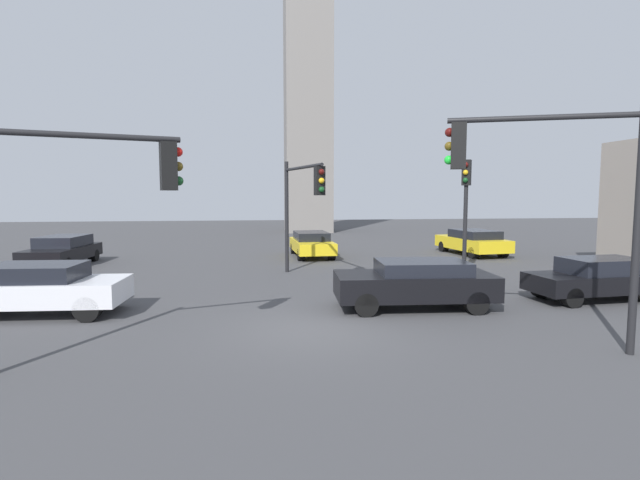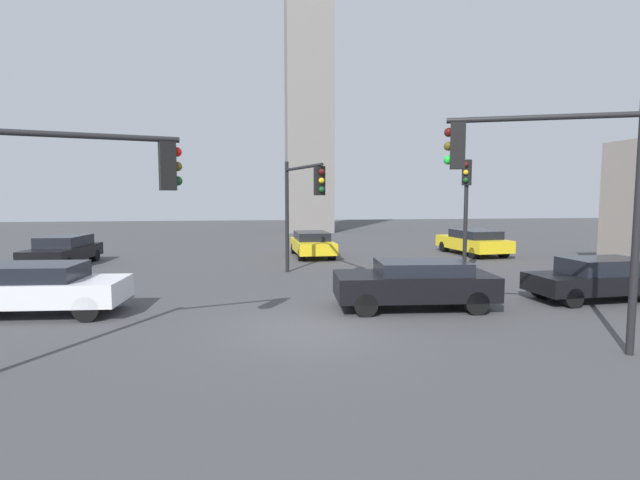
% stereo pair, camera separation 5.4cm
% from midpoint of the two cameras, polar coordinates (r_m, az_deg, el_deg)
% --- Properties ---
extents(ground_plane, '(100.46, 100.46, 0.00)m').
position_cam_midpoint_polar(ground_plane, '(12.42, -0.85, -10.28)').
color(ground_plane, '#424244').
extents(traffic_light_0, '(0.45, 0.49, 4.67)m').
position_cam_midpoint_polar(traffic_light_0, '(20.30, 16.63, 4.96)').
color(traffic_light_0, black).
rests_on(traffic_light_0, ground_plane).
extents(traffic_light_1, '(3.52, 1.32, 4.65)m').
position_cam_midpoint_polar(traffic_light_1, '(10.65, -25.49, 4.98)').
color(traffic_light_1, black).
rests_on(traffic_light_1, ground_plane).
extents(traffic_light_2, '(3.70, 1.60, 5.31)m').
position_cam_midpoint_polar(traffic_light_2, '(11.52, 24.78, 6.83)').
color(traffic_light_2, black).
rests_on(traffic_light_2, ground_plane).
extents(traffic_light_3, '(1.16, 4.31, 4.69)m').
position_cam_midpoint_polar(traffic_light_3, '(18.96, -1.99, 5.35)').
color(traffic_light_3, black).
rests_on(traffic_light_3, ground_plane).
extents(car_0, '(2.06, 4.47, 1.31)m').
position_cam_midpoint_polar(car_0, '(26.22, -0.85, -0.41)').
color(car_0, yellow).
rests_on(car_0, ground_plane).
extents(car_1, '(2.36, 4.62, 1.38)m').
position_cam_midpoint_polar(car_1, '(25.92, -27.52, -1.04)').
color(car_1, black).
rests_on(car_1, ground_plane).
extents(car_2, '(4.39, 2.17, 1.43)m').
position_cam_midpoint_polar(car_2, '(15.67, -29.43, -4.83)').
color(car_2, silver).
rests_on(car_2, ground_plane).
extents(car_3, '(2.61, 4.89, 1.37)m').
position_cam_midpoint_polar(car_3, '(28.33, 17.38, -0.16)').
color(car_3, yellow).
rests_on(car_3, ground_plane).
extents(car_5, '(4.68, 2.26, 1.41)m').
position_cam_midpoint_polar(car_5, '(14.70, 11.09, -4.86)').
color(car_5, black).
rests_on(car_5, ground_plane).
extents(car_6, '(4.33, 2.06, 1.33)m').
position_cam_midpoint_polar(car_6, '(17.83, 29.57, -3.87)').
color(car_6, black).
rests_on(car_6, ground_plane).
extents(skyline_tower, '(3.94, 3.94, 38.49)m').
position_cam_midpoint_polar(skyline_tower, '(46.24, -1.30, 25.51)').
color(skyline_tower, gray).
rests_on(skyline_tower, ground_plane).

